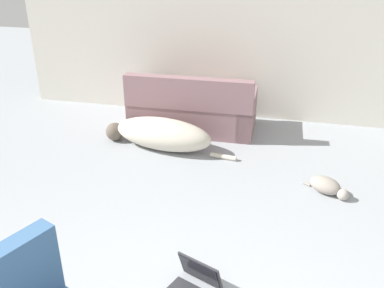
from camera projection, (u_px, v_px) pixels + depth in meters
name	position (u px, v px, depth m)	size (l,w,h in m)	color
wall_back	(254.00, 28.00, 5.68)	(6.69, 0.06, 2.53)	beige
couch	(193.00, 111.00, 5.71)	(1.65, 0.80, 0.80)	gray
dog	(161.00, 134.00, 5.21)	(1.72, 0.63, 0.39)	beige
cat	(327.00, 186.00, 4.33)	(0.46, 0.35, 0.17)	gray
laptop_open	(195.00, 282.00, 3.13)	(0.45, 0.44, 0.25)	#2D2D33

